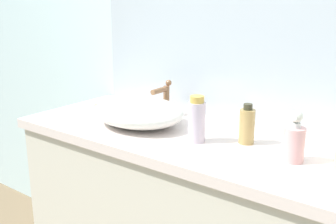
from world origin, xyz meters
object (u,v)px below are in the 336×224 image
object	(u,v)px
sink_basin	(138,112)
soap_dispenser	(294,141)
spray_can	(247,126)
lotion_bottle	(198,120)
candle_jar	(97,106)

from	to	relation	value
sink_basin	soap_dispenser	distance (m)	0.67
soap_dispenser	spray_can	size ratio (longest dim) A/B	1.16
sink_basin	lotion_bottle	bearing A→B (deg)	-4.76
soap_dispenser	spray_can	distance (m)	0.21
spray_can	candle_jar	xyz separation A→B (m)	(-0.79, -0.01, -0.05)
lotion_bottle	candle_jar	xyz separation A→B (m)	(-0.63, 0.09, -0.07)
soap_dispenser	spray_can	world-z (taller)	soap_dispenser
soap_dispenser	lotion_bottle	distance (m)	0.36
sink_basin	soap_dispenser	xyz separation A→B (m)	(0.67, 0.00, 0.01)
sink_basin	lotion_bottle	world-z (taller)	lotion_bottle
soap_dispenser	candle_jar	xyz separation A→B (m)	(-0.99, 0.06, -0.05)
soap_dispenser	spray_can	bearing A→B (deg)	162.20
lotion_bottle	spray_can	bearing A→B (deg)	31.56
spray_can	candle_jar	world-z (taller)	spray_can
soap_dispenser	candle_jar	size ratio (longest dim) A/B	3.59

